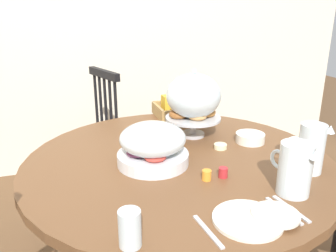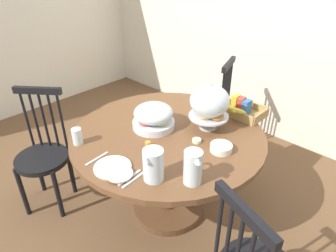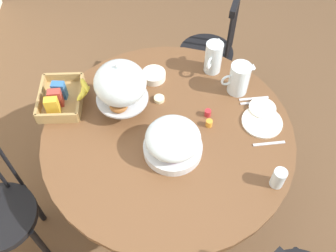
# 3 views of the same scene
# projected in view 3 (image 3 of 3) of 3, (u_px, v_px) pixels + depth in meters

# --- Properties ---
(ground_plane) EXTENTS (10.00, 10.00, 0.00)m
(ground_plane) POSITION_uv_depth(u_px,v_px,m) (192.00, 211.00, 2.49)
(ground_plane) COLOR brown
(dining_table) EXTENTS (1.34, 1.34, 0.74)m
(dining_table) POSITION_uv_depth(u_px,v_px,m) (168.00, 151.00, 2.12)
(dining_table) COLOR brown
(dining_table) RESTS_ON ground_plane
(windsor_chair_facing_door) EXTENTS (0.43, 0.43, 0.97)m
(windsor_chair_facing_door) POSITION_uv_depth(u_px,v_px,m) (209.00, 54.00, 2.75)
(windsor_chair_facing_door) COLOR black
(windsor_chair_facing_door) RESTS_ON ground_plane
(pastry_stand_with_dome) EXTENTS (0.28, 0.28, 0.34)m
(pastry_stand_with_dome) POSITION_uv_depth(u_px,v_px,m) (120.00, 85.00, 1.90)
(pastry_stand_with_dome) COLOR silver
(pastry_stand_with_dome) RESTS_ON dining_table
(fruit_platter_covered) EXTENTS (0.30, 0.30, 0.18)m
(fruit_platter_covered) POSITION_uv_depth(u_px,v_px,m) (173.00, 142.00, 1.83)
(fruit_platter_covered) COLOR silver
(fruit_platter_covered) RESTS_ON dining_table
(orange_juice_pitcher) EXTENTS (0.12, 0.20, 0.19)m
(orange_juice_pitcher) POSITION_uv_depth(u_px,v_px,m) (239.00, 80.00, 2.08)
(orange_juice_pitcher) COLOR silver
(orange_juice_pitcher) RESTS_ON dining_table
(milk_pitcher) EXTENTS (0.17, 0.11, 0.20)m
(milk_pitcher) POSITION_uv_depth(u_px,v_px,m) (213.00, 59.00, 2.17)
(milk_pitcher) COLOR silver
(milk_pitcher) RESTS_ON dining_table
(cereal_basket) EXTENTS (0.32, 0.30, 0.12)m
(cereal_basket) POSITION_uv_depth(u_px,v_px,m) (62.00, 97.00, 2.05)
(cereal_basket) COLOR tan
(cereal_basket) RESTS_ON dining_table
(china_plate_large) EXTENTS (0.22, 0.22, 0.01)m
(china_plate_large) POSITION_uv_depth(u_px,v_px,m) (262.00, 122.00, 2.00)
(china_plate_large) COLOR white
(china_plate_large) RESTS_ON dining_table
(china_plate_small) EXTENTS (0.15, 0.15, 0.01)m
(china_plate_small) POSITION_uv_depth(u_px,v_px,m) (262.00, 108.00, 2.04)
(china_plate_small) COLOR white
(china_plate_small) RESTS_ON china_plate_large
(cereal_bowl) EXTENTS (0.14, 0.14, 0.04)m
(cereal_bowl) POSITION_uv_depth(u_px,v_px,m) (154.00, 75.00, 2.19)
(cereal_bowl) COLOR white
(cereal_bowl) RESTS_ON dining_table
(drinking_glass) EXTENTS (0.06, 0.06, 0.11)m
(drinking_glass) POSITION_uv_depth(u_px,v_px,m) (278.00, 178.00, 1.74)
(drinking_glass) COLOR silver
(drinking_glass) RESTS_ON dining_table
(butter_dish) EXTENTS (0.06, 0.06, 0.02)m
(butter_dish) POSITION_uv_depth(u_px,v_px,m) (159.00, 99.00, 2.09)
(butter_dish) COLOR beige
(butter_dish) RESTS_ON dining_table
(jam_jar_strawberry) EXTENTS (0.04, 0.04, 0.04)m
(jam_jar_strawberry) POSITION_uv_depth(u_px,v_px,m) (208.00, 113.00, 2.02)
(jam_jar_strawberry) COLOR #B7282D
(jam_jar_strawberry) RESTS_ON dining_table
(jam_jar_apricot) EXTENTS (0.04, 0.04, 0.04)m
(jam_jar_apricot) POSITION_uv_depth(u_px,v_px,m) (209.00, 123.00, 1.98)
(jam_jar_apricot) COLOR orange
(jam_jar_apricot) RESTS_ON dining_table
(table_knife) EXTENTS (0.03, 0.17, 0.01)m
(table_knife) POSITION_uv_depth(u_px,v_px,m) (255.00, 103.00, 2.09)
(table_knife) COLOR silver
(table_knife) RESTS_ON dining_table
(dinner_fork) EXTENTS (0.03, 0.17, 0.01)m
(dinner_fork) POSITION_uv_depth(u_px,v_px,m) (254.00, 99.00, 2.10)
(dinner_fork) COLOR silver
(dinner_fork) RESTS_ON dining_table
(soup_spoon) EXTENTS (0.03, 0.17, 0.01)m
(soup_spoon) POSITION_uv_depth(u_px,v_px,m) (269.00, 144.00, 1.92)
(soup_spoon) COLOR silver
(soup_spoon) RESTS_ON dining_table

